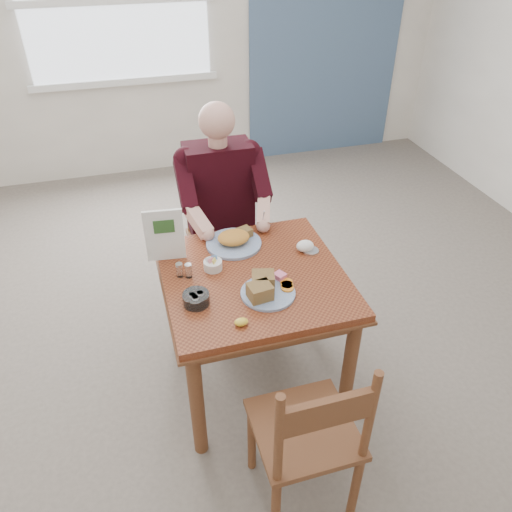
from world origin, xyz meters
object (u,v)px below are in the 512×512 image
object	(u,v)px
near_plate	(265,288)
diner	(222,198)
table	(254,291)
chair_far	(221,237)
far_plate	(234,240)
chair_near	(308,436)

from	to	relation	value
near_plate	diner	bearing A→B (deg)	90.77
table	diner	xyz separation A→B (m)	(0.00, 0.71, 0.17)
table	chair_far	world-z (taller)	chair_far
diner	far_plate	size ratio (longest dim) A/B	3.61
far_plate	chair_near	bearing A→B (deg)	-87.84
chair_far	near_plate	distance (m)	1.01
table	chair_near	xyz separation A→B (m)	(0.01, -0.78, -0.16)
diner	far_plate	bearing A→B (deg)	-93.79
near_plate	far_plate	bearing A→B (deg)	95.00
chair_near	diner	xyz separation A→B (m)	(-0.01, 1.49, 0.33)
table	near_plate	size ratio (longest dim) A/B	3.29
chair_far	far_plate	size ratio (longest dim) A/B	2.47
chair_near	diner	world-z (taller)	diner
table	far_plate	world-z (taller)	far_plate
table	diner	size ratio (longest dim) A/B	0.66
chair_near	table	bearing A→B (deg)	90.91
chair_near	far_plate	distance (m)	1.11
table	near_plate	world-z (taller)	near_plate
chair_near	far_plate	bearing A→B (deg)	92.16
chair_near	near_plate	world-z (taller)	chair_near
diner	far_plate	world-z (taller)	diner
near_plate	table	bearing A→B (deg)	94.11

